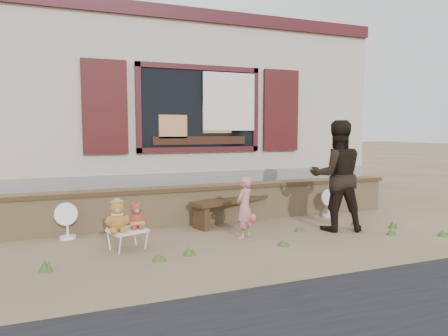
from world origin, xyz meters
name	(u,v)px	position (x,y,z in m)	size (l,w,h in m)	color
ground	(238,235)	(0.00, 0.00, 0.00)	(80.00, 80.00, 0.00)	brown
shopfront	(171,116)	(0.00, 4.49, 2.00)	(8.04, 5.13, 4.00)	#BAAD96
brick_wall	(216,203)	(0.00, 1.00, 0.34)	(7.10, 0.36, 0.67)	tan
bench	(235,204)	(0.29, 0.80, 0.33)	(1.76, 0.95, 0.45)	#332212
folding_chair	(127,231)	(-1.70, -0.16, 0.26)	(0.57, 0.53, 0.28)	silver
teddy_bear_left	(117,215)	(-1.83, -0.21, 0.50)	(0.32, 0.27, 0.43)	brown
teddy_bear_right	(136,215)	(-1.57, -0.11, 0.47)	(0.27, 0.23, 0.37)	brown
child	(244,207)	(0.03, -0.18, 0.47)	(0.34, 0.23, 0.94)	#D68085
adult	(337,176)	(1.64, -0.26, 0.90)	(0.87, 0.68, 1.79)	black
fan_left	(67,220)	(-2.48, 0.72, 0.28)	(0.36, 0.24, 0.56)	white
fan_right	(329,203)	(2.12, 0.62, 0.27)	(0.34, 0.23, 0.54)	silver
grass_tufts	(278,239)	(0.40, -0.59, 0.05)	(5.80, 1.45, 0.14)	#3C5522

